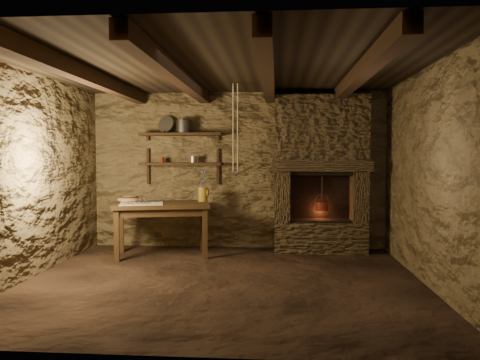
# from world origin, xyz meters

# --- Properties ---
(floor) EXTENTS (4.50, 4.50, 0.00)m
(floor) POSITION_xyz_m (0.00, 0.00, 0.00)
(floor) COLOR black
(floor) RESTS_ON ground
(back_wall) EXTENTS (4.50, 0.04, 2.40)m
(back_wall) POSITION_xyz_m (0.00, 2.00, 1.20)
(back_wall) COLOR #4A3B23
(back_wall) RESTS_ON floor
(front_wall) EXTENTS (4.50, 0.04, 2.40)m
(front_wall) POSITION_xyz_m (0.00, -2.00, 1.20)
(front_wall) COLOR #4A3B23
(front_wall) RESTS_ON floor
(left_wall) EXTENTS (0.04, 4.00, 2.40)m
(left_wall) POSITION_xyz_m (-2.25, 0.00, 1.20)
(left_wall) COLOR #4A3B23
(left_wall) RESTS_ON floor
(right_wall) EXTENTS (0.04, 4.00, 2.40)m
(right_wall) POSITION_xyz_m (2.25, 0.00, 1.20)
(right_wall) COLOR #4A3B23
(right_wall) RESTS_ON floor
(ceiling) EXTENTS (4.50, 4.00, 0.04)m
(ceiling) POSITION_xyz_m (0.00, 0.00, 2.40)
(ceiling) COLOR black
(ceiling) RESTS_ON back_wall
(beam_far_left) EXTENTS (0.14, 3.95, 0.16)m
(beam_far_left) POSITION_xyz_m (-1.50, 0.00, 2.31)
(beam_far_left) COLOR black
(beam_far_left) RESTS_ON ceiling
(beam_mid_left) EXTENTS (0.14, 3.95, 0.16)m
(beam_mid_left) POSITION_xyz_m (-0.50, 0.00, 2.31)
(beam_mid_left) COLOR black
(beam_mid_left) RESTS_ON ceiling
(beam_mid_right) EXTENTS (0.14, 3.95, 0.16)m
(beam_mid_right) POSITION_xyz_m (0.50, 0.00, 2.31)
(beam_mid_right) COLOR black
(beam_mid_right) RESTS_ON ceiling
(beam_far_right) EXTENTS (0.14, 3.95, 0.16)m
(beam_far_right) POSITION_xyz_m (1.50, 0.00, 2.31)
(beam_far_right) COLOR black
(beam_far_right) RESTS_ON ceiling
(shelf_lower) EXTENTS (1.25, 0.30, 0.04)m
(shelf_lower) POSITION_xyz_m (-0.85, 1.84, 1.30)
(shelf_lower) COLOR black
(shelf_lower) RESTS_ON back_wall
(shelf_upper) EXTENTS (1.25, 0.30, 0.04)m
(shelf_upper) POSITION_xyz_m (-0.85, 1.84, 1.75)
(shelf_upper) COLOR black
(shelf_upper) RESTS_ON back_wall
(hearth) EXTENTS (1.43, 0.51, 2.30)m
(hearth) POSITION_xyz_m (1.25, 1.77, 1.23)
(hearth) COLOR #3B2F1D
(hearth) RESTS_ON floor
(work_table) EXTENTS (1.46, 1.03, 0.75)m
(work_table) POSITION_xyz_m (-1.03, 1.31, 0.41)
(work_table) COLOR #332211
(work_table) RESTS_ON floor
(linen_cloth) EXTENTS (0.68, 0.60, 0.01)m
(linen_cloth) POSITION_xyz_m (-1.27, 1.15, 0.76)
(linen_cloth) COLOR beige
(linen_cloth) RESTS_ON work_table
(pewter_cutlery_row) EXTENTS (0.52, 0.30, 0.01)m
(pewter_cutlery_row) POSITION_xyz_m (-1.27, 1.14, 0.77)
(pewter_cutlery_row) COLOR gray
(pewter_cutlery_row) RESTS_ON linen_cloth
(drinking_glasses) EXTENTS (0.19, 0.06, 0.08)m
(drinking_glasses) POSITION_xyz_m (-1.25, 1.27, 0.80)
(drinking_glasses) COLOR white
(drinking_glasses) RESTS_ON linen_cloth
(stoneware_jug) EXTENTS (0.16, 0.15, 0.48)m
(stoneware_jug) POSITION_xyz_m (-0.47, 1.57, 0.96)
(stoneware_jug) COLOR olive
(stoneware_jug) RESTS_ON work_table
(wooden_bowl) EXTENTS (0.41, 0.41, 0.11)m
(wooden_bowl) POSITION_xyz_m (-1.52, 1.37, 0.79)
(wooden_bowl) COLOR #9D7344
(wooden_bowl) RESTS_ON work_table
(iron_stockpot) EXTENTS (0.26, 0.26, 0.17)m
(iron_stockpot) POSITION_xyz_m (-0.81, 1.84, 1.86)
(iron_stockpot) COLOR #282624
(iron_stockpot) RESTS_ON shelf_upper
(tin_pan) EXTENTS (0.30, 0.22, 0.27)m
(tin_pan) POSITION_xyz_m (-1.10, 1.94, 1.91)
(tin_pan) COLOR #999A95
(tin_pan) RESTS_ON shelf_upper
(small_kettle) EXTENTS (0.17, 0.15, 0.15)m
(small_kettle) POSITION_xyz_m (-0.66, 1.84, 1.37)
(small_kettle) COLOR #999A95
(small_kettle) RESTS_ON shelf_lower
(rusty_tin) EXTENTS (0.10, 0.10, 0.08)m
(rusty_tin) POSITION_xyz_m (-1.15, 1.84, 1.36)
(rusty_tin) COLOR #5A2112
(rusty_tin) RESTS_ON shelf_lower
(red_pot) EXTENTS (0.20, 0.20, 0.54)m
(red_pot) POSITION_xyz_m (1.27, 1.72, 0.69)
(red_pot) COLOR maroon
(red_pot) RESTS_ON hearth
(hanging_ropes) EXTENTS (0.08, 0.08, 1.20)m
(hanging_ropes) POSITION_xyz_m (0.05, 1.05, 1.80)
(hanging_ropes) COLOR beige
(hanging_ropes) RESTS_ON ceiling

